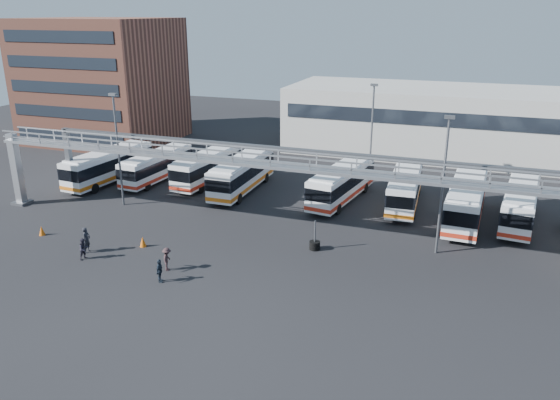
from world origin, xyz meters
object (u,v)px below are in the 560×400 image
(bus_6, at_px, (405,187))
(light_pole_mid, at_px, (443,179))
(bus_7, at_px, (466,200))
(bus_8, at_px, (520,204))
(bus_5, at_px, (342,182))
(light_pole_left, at_px, (118,144))
(pedestrian_d, at_px, (160,271))
(bus_2, at_px, (209,166))
(pedestrian_b, at_px, (84,249))
(cone_right, at_px, (143,242))
(cone_left, at_px, (42,231))
(light_pole_back, at_px, (372,129))
(pedestrian_c, at_px, (167,259))
(tire_stack, at_px, (315,245))
(bus_1, at_px, (157,165))
(bus_0, at_px, (109,165))
(bus_3, at_px, (242,173))
(pedestrian_a, at_px, (87,240))

(bus_6, bearing_deg, light_pole_mid, -71.81)
(bus_7, distance_m, bus_8, 4.37)
(bus_5, bearing_deg, light_pole_left, -148.65)
(pedestrian_d, bearing_deg, bus_2, 5.98)
(bus_6, distance_m, pedestrian_d, 24.37)
(pedestrian_b, height_order, pedestrian_d, pedestrian_d)
(bus_8, distance_m, cone_right, 30.73)
(light_pole_left, relative_size, pedestrian_d, 6.35)
(bus_5, bearing_deg, pedestrian_b, -119.06)
(pedestrian_d, bearing_deg, bus_6, -44.87)
(pedestrian_d, distance_m, cone_left, 13.62)
(light_pole_back, height_order, pedestrian_c, light_pole_back)
(bus_7, bearing_deg, light_pole_mid, -100.47)
(pedestrian_d, height_order, tire_stack, tire_stack)
(bus_5, bearing_deg, bus_1, -170.54)
(light_pole_mid, distance_m, bus_7, 8.37)
(light_pole_left, distance_m, pedestrian_b, 12.61)
(bus_7, relative_size, pedestrian_d, 7.19)
(bus_0, xyz_separation_m, bus_5, (24.05, 2.43, -0.05))
(light_pole_mid, height_order, bus_8, light_pole_mid)
(pedestrian_d, bearing_deg, cone_left, 61.94)
(bus_7, bearing_deg, bus_3, 179.38)
(light_pole_left, distance_m, bus_3, 12.05)
(bus_0, xyz_separation_m, tire_stack, (24.86, -8.95, -1.48))
(bus_7, bearing_deg, light_pole_back, 143.82)
(pedestrian_a, bearing_deg, light_pole_left, 13.62)
(light_pole_mid, xyz_separation_m, bus_7, (1.67, 7.27, -3.80))
(bus_2, distance_m, pedestrian_c, 20.27)
(light_pole_back, bearing_deg, bus_5, -103.04)
(light_pole_left, height_order, light_pole_mid, same)
(bus_3, height_order, pedestrian_d, bus_3)
(bus_3, relative_size, bus_5, 1.00)
(bus_1, distance_m, bus_8, 34.96)
(bus_5, xyz_separation_m, pedestrian_d, (-7.29, -19.83, -1.02))
(pedestrian_a, xyz_separation_m, tire_stack, (15.68, 6.22, -0.59))
(pedestrian_d, relative_size, cone_left, 2.11)
(bus_6, bearing_deg, tire_stack, -114.89)
(bus_2, distance_m, tire_stack, 19.56)
(bus_0, relative_size, cone_right, 14.16)
(bus_5, distance_m, pedestrian_d, 21.16)
(light_pole_mid, distance_m, pedestrian_c, 20.10)
(pedestrian_a, xyz_separation_m, pedestrian_c, (7.14, -0.56, -0.15))
(bus_1, height_order, cone_right, bus_1)
(pedestrian_c, relative_size, cone_right, 2.07)
(cone_right, bearing_deg, light_pole_mid, 17.11)
(bus_5, bearing_deg, light_pole_mid, -34.94)
(bus_1, distance_m, bus_5, 19.64)
(pedestrian_c, bearing_deg, light_pole_mid, -80.27)
(light_pole_mid, relative_size, tire_stack, 4.42)
(bus_2, bearing_deg, pedestrian_c, -66.32)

